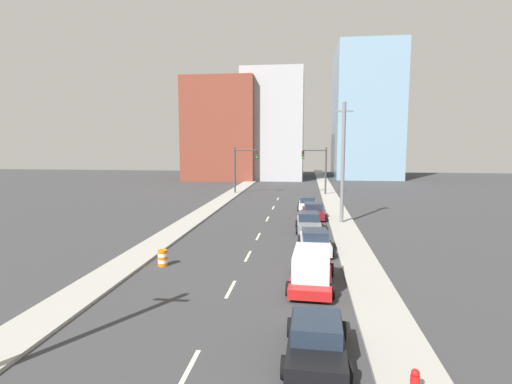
# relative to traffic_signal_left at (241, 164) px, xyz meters

# --- Properties ---
(sidewalk_left) EXTENTS (2.23, 104.96, 0.15)m
(sidewalk_left) POSITION_rel_traffic_signal_left_xyz_m (-1.21, 0.64, -4.13)
(sidewalk_left) COLOR #9E9B93
(sidewalk_left) RESTS_ON ground
(sidewalk_right) EXTENTS (2.23, 104.96, 0.15)m
(sidewalk_right) POSITION_rel_traffic_signal_left_xyz_m (12.44, 0.64, -4.13)
(sidewalk_right) COLOR #9E9B93
(sidewalk_right) RESTS_ON ground
(lane_stripe_at_7m) EXTENTS (0.16, 2.40, 0.01)m
(lane_stripe_at_7m) POSITION_rel_traffic_signal_left_xyz_m (5.62, -44.69, -4.20)
(lane_stripe_at_7m) COLOR beige
(lane_stripe_at_7m) RESTS_ON ground
(lane_stripe_at_14m) EXTENTS (0.16, 2.40, 0.01)m
(lane_stripe_at_14m) POSITION_rel_traffic_signal_left_xyz_m (5.62, -37.59, -4.20)
(lane_stripe_at_14m) COLOR beige
(lane_stripe_at_14m) RESTS_ON ground
(lane_stripe_at_20m) EXTENTS (0.16, 2.40, 0.01)m
(lane_stripe_at_20m) POSITION_rel_traffic_signal_left_xyz_m (5.62, -31.75, -4.20)
(lane_stripe_at_20m) COLOR beige
(lane_stripe_at_20m) RESTS_ON ground
(lane_stripe_at_26m) EXTENTS (0.16, 2.40, 0.01)m
(lane_stripe_at_26m) POSITION_rel_traffic_signal_left_xyz_m (5.62, -26.25, -4.20)
(lane_stripe_at_26m) COLOR beige
(lane_stripe_at_26m) RESTS_ON ground
(lane_stripe_at_33m) EXTENTS (0.16, 2.40, 0.01)m
(lane_stripe_at_33m) POSITION_rel_traffic_signal_left_xyz_m (5.62, -18.89, -4.20)
(lane_stripe_at_33m) COLOR beige
(lane_stripe_at_33m) RESTS_ON ground
(lane_stripe_at_40m) EXTENTS (0.16, 2.40, 0.01)m
(lane_stripe_at_40m) POSITION_rel_traffic_signal_left_xyz_m (5.62, -12.07, -4.20)
(lane_stripe_at_40m) COLOR beige
(lane_stripe_at_40m) RESTS_ON ground
(lane_stripe_at_47m) EXTENTS (0.16, 2.40, 0.01)m
(lane_stripe_at_47m) POSITION_rel_traffic_signal_left_xyz_m (5.62, -4.69, -4.20)
(lane_stripe_at_47m) COLOR beige
(lane_stripe_at_47m) RESTS_ON ground
(building_brick_left) EXTENTS (14.00, 16.00, 19.90)m
(building_brick_left) POSITION_rel_traffic_signal_left_xyz_m (-7.65, 25.33, 5.74)
(building_brick_left) COLOR brown
(building_brick_left) RESTS_ON ground
(building_office_center) EXTENTS (12.00, 20.00, 21.66)m
(building_office_center) POSITION_rel_traffic_signal_left_xyz_m (2.48, 29.33, 6.62)
(building_office_center) COLOR #A8A8AD
(building_office_center) RESTS_ON ground
(building_glass_right) EXTENTS (13.00, 20.00, 27.18)m
(building_glass_right) POSITION_rel_traffic_signal_left_xyz_m (21.68, 33.33, 9.39)
(building_glass_right) COLOR #7A9EB7
(building_glass_right) RESTS_ON ground
(traffic_signal_left) EXTENTS (3.47, 0.35, 6.63)m
(traffic_signal_left) POSITION_rel_traffic_signal_left_xyz_m (0.00, 0.00, 0.00)
(traffic_signal_left) COLOR #38383D
(traffic_signal_left) RESTS_ON ground
(traffic_signal_right) EXTENTS (3.47, 0.35, 6.63)m
(traffic_signal_right) POSITION_rel_traffic_signal_left_xyz_m (11.04, 0.00, 0.00)
(traffic_signal_right) COLOR #38383D
(traffic_signal_right) RESTS_ON ground
(utility_pole_right_mid) EXTENTS (1.60, 0.32, 10.70)m
(utility_pole_right_mid) POSITION_rel_traffic_signal_left_xyz_m (12.41, -20.44, 1.27)
(utility_pole_right_mid) COLOR slate
(utility_pole_right_mid) RESTS_ON ground
(traffic_barrel) EXTENTS (0.56, 0.56, 0.95)m
(traffic_barrel) POSITION_rel_traffic_signal_left_xyz_m (0.97, -34.37, -3.73)
(traffic_barrel) COLOR orange
(traffic_barrel) RESTS_ON ground
(fire_hydrant) EXTENTS (0.26, 0.26, 0.84)m
(fire_hydrant) POSITION_rel_traffic_signal_left_xyz_m (12.31, -45.23, -3.79)
(fire_hydrant) COLOR red
(fire_hydrant) RESTS_ON ground
(sedan_black) EXTENTS (2.20, 4.39, 1.35)m
(sedan_black) POSITION_rel_traffic_signal_left_xyz_m (9.62, -43.45, -3.58)
(sedan_black) COLOR black
(sedan_black) RESTS_ON ground
(box_truck_red) EXTENTS (2.44, 5.31, 1.86)m
(box_truck_red) POSITION_rel_traffic_signal_left_xyz_m (9.55, -36.68, -3.31)
(box_truck_red) COLOR red
(box_truck_red) RESTS_ON ground
(sedan_silver) EXTENTS (2.30, 4.72, 1.40)m
(sedan_silver) POSITION_rel_traffic_signal_left_xyz_m (9.85, -29.87, -3.56)
(sedan_silver) COLOR #B2B2BC
(sedan_silver) RESTS_ON ground
(sedan_gray) EXTENTS (2.22, 4.50, 1.53)m
(sedan_gray) POSITION_rel_traffic_signal_left_xyz_m (9.48, -23.69, -3.52)
(sedan_gray) COLOR slate
(sedan_gray) RESTS_ON ground
(sedan_maroon) EXTENTS (2.32, 4.36, 1.50)m
(sedan_maroon) POSITION_rel_traffic_signal_left_xyz_m (9.95, -18.12, -3.53)
(sedan_maroon) COLOR maroon
(sedan_maroon) RESTS_ON ground
(sedan_white) EXTENTS (2.19, 4.25, 1.37)m
(sedan_white) POSITION_rel_traffic_signal_left_xyz_m (9.45, -12.80, -3.57)
(sedan_white) COLOR silver
(sedan_white) RESTS_ON ground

